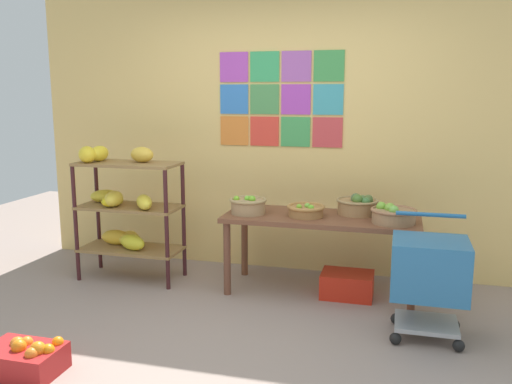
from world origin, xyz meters
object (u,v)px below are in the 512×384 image
object	(u,v)px
fruit_basket_centre	(306,210)
fruit_basket_left	(393,215)
orange_crate_foreground	(25,358)
banana_shelf_unit	(123,206)
produce_crate_under_table	(347,285)
fruit_basket_back_left	(248,205)
fruit_basket_right	(358,205)
display_table	(321,225)
shopping_cart	(429,272)

from	to	relation	value
fruit_basket_centre	fruit_basket_left	bearing A→B (deg)	-4.06
fruit_basket_centre	orange_crate_foreground	bearing A→B (deg)	-128.47
banana_shelf_unit	fruit_basket_centre	xyz separation A→B (m)	(1.65, 0.04, 0.05)
banana_shelf_unit	produce_crate_under_table	xyz separation A→B (m)	(2.01, 0.05, -0.57)
fruit_basket_left	orange_crate_foreground	distance (m)	2.78
fruit_basket_left	orange_crate_foreground	size ratio (longest dim) A/B	0.78
produce_crate_under_table	fruit_basket_centre	bearing A→B (deg)	-179.24
fruit_basket_back_left	fruit_basket_centre	bearing A→B (deg)	1.94
banana_shelf_unit	fruit_basket_right	bearing A→B (deg)	6.55
display_table	shopping_cart	bearing A→B (deg)	-38.66
fruit_basket_left	fruit_basket_right	xyz separation A→B (m)	(-0.29, 0.25, 0.01)
fruit_basket_centre	fruit_basket_right	size ratio (longest dim) A/B	0.90
display_table	shopping_cart	size ratio (longest dim) A/B	1.93
banana_shelf_unit	display_table	world-z (taller)	banana_shelf_unit
display_table	produce_crate_under_table	world-z (taller)	display_table
fruit_basket_centre	shopping_cart	size ratio (longest dim) A/B	0.38
fruit_basket_centre	fruit_basket_back_left	distance (m)	0.49
fruit_basket_right	orange_crate_foreground	bearing A→B (deg)	-132.73
banana_shelf_unit	shopping_cart	xyz separation A→B (m)	(2.61, -0.58, -0.20)
display_table	fruit_basket_back_left	size ratio (longest dim) A/B	5.07
fruit_basket_left	shopping_cart	distance (m)	0.68
produce_crate_under_table	fruit_basket_left	bearing A→B (deg)	-8.98
fruit_basket_centre	fruit_basket_back_left	world-z (taller)	fruit_basket_back_left
produce_crate_under_table	shopping_cart	size ratio (longest dim) A/B	0.51
fruit_basket_right	shopping_cart	size ratio (longest dim) A/B	0.42
fruit_basket_back_left	produce_crate_under_table	distance (m)	1.06
shopping_cart	produce_crate_under_table	bearing A→B (deg)	136.73
display_table	fruit_basket_right	world-z (taller)	fruit_basket_right
fruit_basket_centre	shopping_cart	distance (m)	1.17
fruit_basket_centre	fruit_basket_right	world-z (taller)	fruit_basket_right
fruit_basket_right	display_table	bearing A→B (deg)	-153.32
fruit_basket_right	fruit_basket_left	bearing A→B (deg)	-40.08
fruit_basket_centre	orange_crate_foreground	distance (m)	2.33
fruit_basket_back_left	shopping_cart	world-z (taller)	shopping_cart
banana_shelf_unit	shopping_cart	bearing A→B (deg)	-12.46
fruit_basket_right	banana_shelf_unit	bearing A→B (deg)	-173.45
banana_shelf_unit	fruit_basket_back_left	world-z (taller)	banana_shelf_unit
banana_shelf_unit	fruit_basket_left	world-z (taller)	banana_shelf_unit
fruit_basket_centre	produce_crate_under_table	xyz separation A→B (m)	(0.36, 0.00, -0.62)
produce_crate_under_table	shopping_cart	distance (m)	0.94
fruit_basket_centre	shopping_cart	bearing A→B (deg)	-32.76
display_table	fruit_basket_centre	bearing A→B (deg)	-156.86
fruit_basket_left	fruit_basket_centre	bearing A→B (deg)	175.94
fruit_basket_left	banana_shelf_unit	bearing A→B (deg)	179.78
fruit_basket_left	produce_crate_under_table	world-z (taller)	fruit_basket_left
banana_shelf_unit	fruit_basket_left	xyz separation A→B (m)	(2.35, -0.01, 0.06)
orange_crate_foreground	shopping_cart	xyz separation A→B (m)	(2.36, 1.14, 0.38)
shopping_cart	banana_shelf_unit	bearing A→B (deg)	170.13
banana_shelf_unit	fruit_basket_back_left	distance (m)	1.16
orange_crate_foreground	shopping_cart	world-z (taller)	shopping_cart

